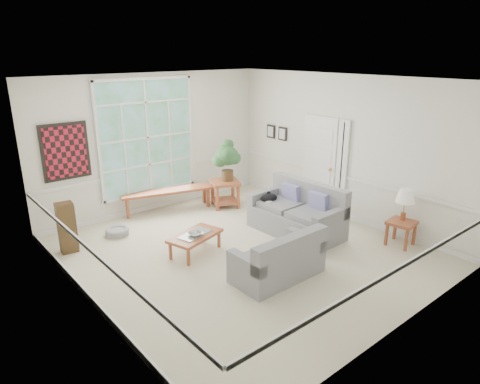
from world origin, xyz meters
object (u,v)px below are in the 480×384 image
loveseat_front (278,254)px  end_table (225,194)px  loveseat_right (296,209)px  coffee_table (195,244)px  side_table (401,233)px

loveseat_front → end_table: loveseat_front is taller
loveseat_right → coffee_table: bearing=163.6°
coffee_table → side_table: (3.10, -2.15, 0.05)m
end_table → coffee_table: bearing=-140.5°
coffee_table → end_table: 2.46m
loveseat_front → side_table: bearing=-13.6°
end_table → loveseat_right: bearing=-86.5°
side_table → loveseat_right: bearing=123.7°
loveseat_right → loveseat_front: loveseat_right is taller
loveseat_front → side_table: size_ratio=3.10×
end_table → side_table: (1.20, -3.71, -0.07)m
loveseat_front → end_table: bearing=66.3°
loveseat_front → coffee_table: bearing=109.4°
loveseat_front → coffee_table: loveseat_front is taller
loveseat_right → coffee_table: size_ratio=1.87×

